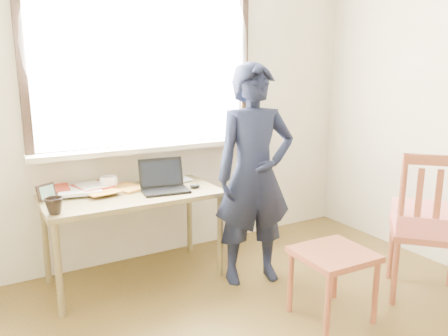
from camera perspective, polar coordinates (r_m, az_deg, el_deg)
room_shell at (r=2.05m, az=12.96°, el=15.50°), size 3.52×4.02×2.61m
desk at (r=3.22m, az=-11.85°, el=-4.42°), size 1.24×0.62×0.66m
laptop at (r=3.23m, az=-7.91°, el=-1.95°), size 0.36×0.31×0.22m
mug_white at (r=3.32m, az=-14.83°, el=-1.92°), size 0.14×0.14×0.10m
mug_dark at (r=2.87m, az=-21.29°, el=-4.62°), size 0.12×0.12×0.10m
mouse at (r=3.27m, az=-3.82°, el=-2.37°), size 0.08×0.06×0.03m
desk_clutter at (r=3.37m, az=-13.76°, el=-2.08°), size 0.74×0.50×0.05m
book_a at (r=3.33m, az=-18.68°, el=-2.80°), size 0.26×0.30×0.02m
book_b at (r=3.50m, az=-7.68°, el=-1.57°), size 0.19×0.25×0.02m
picture_frame at (r=3.16m, az=-22.19°, el=-3.07°), size 0.13×0.09×0.11m
work_chair at (r=2.82m, az=14.09°, el=-11.81°), size 0.45×0.43×0.44m
side_chair at (r=3.23m, az=25.27°, el=-6.39°), size 0.65×0.66×1.02m
person at (r=3.12m, az=3.99°, el=-0.97°), size 0.65×0.51×1.58m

